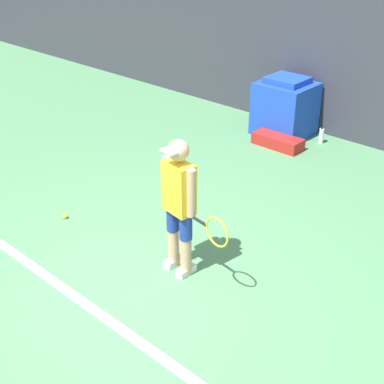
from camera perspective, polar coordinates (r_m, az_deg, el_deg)
ground_plane at (r=5.73m, az=-5.49°, el=-10.18°), size 24.00×24.00×0.00m
back_wall at (r=9.00m, az=19.51°, el=13.79°), size 24.00×0.10×3.06m
court_baseline at (r=5.46m, az=-9.82°, el=-12.69°), size 21.60×0.10×0.01m
tennis_player at (r=5.49m, az=-1.31°, el=-1.14°), size 0.98×0.31×1.54m
tennis_ball at (r=7.04m, az=-13.41°, el=-2.53°), size 0.07×0.07×0.07m
covered_chair at (r=9.43m, az=9.90°, el=8.89°), size 0.90×0.83×1.01m
equipment_bag at (r=8.99m, az=9.12°, el=5.37°), size 0.85×0.34×0.19m
water_bottle at (r=9.27m, az=13.62°, el=5.87°), size 0.08×0.08×0.28m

